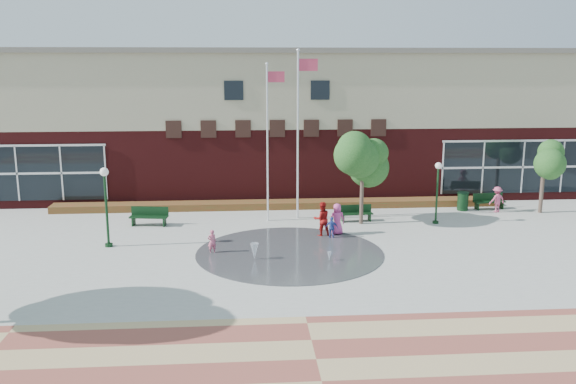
{
  "coord_description": "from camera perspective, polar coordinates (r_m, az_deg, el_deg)",
  "views": [
    {
      "loc": [
        -2.0,
        -23.04,
        8.42
      ],
      "look_at": [
        0.0,
        4.0,
        2.6
      ],
      "focal_mm": 38.0,
      "sensor_mm": 36.0,
      "label": 1
    }
  ],
  "objects": [
    {
      "name": "water_jet_b",
      "position": [
        26.41,
        3.88,
        -6.51
      ],
      "size": [
        0.18,
        0.18,
        0.4
      ],
      "primitive_type": "cone",
      "rotation": [
        3.14,
        0.0,
        0.0
      ],
      "color": "white",
      "rests_on": "ground"
    },
    {
      "name": "tree_mid",
      "position": [
        31.77,
        7.0,
        3.11
      ],
      "size": [
        2.85,
        2.85,
        4.81
      ],
      "color": "#43322A",
      "rests_on": "ground"
    },
    {
      "name": "child_blue",
      "position": [
        29.63,
        4.12,
        -3.35
      ],
      "size": [
        0.68,
        0.44,
        1.07
      ],
      "primitive_type": "imported",
      "rotation": [
        0.0,
        0.0,
        2.83
      ],
      "color": "#2E46A3",
      "rests_on": "ground"
    },
    {
      "name": "lamp_right",
      "position": [
        32.81,
        13.81,
        0.56
      ],
      "size": [
        0.35,
        0.35,
        3.29
      ],
      "color": "black",
      "rests_on": "ground"
    },
    {
      "name": "trash_can",
      "position": [
        36.45,
        16.04,
        -0.83
      ],
      "size": [
        0.66,
        0.66,
        1.09
      ],
      "color": "black",
      "rests_on": "ground"
    },
    {
      "name": "bench_mid",
      "position": [
        32.9,
        6.39,
        -2.27
      ],
      "size": [
        1.8,
        0.64,
        0.89
      ],
      "rotation": [
        0.0,
        0.0,
        0.09
      ],
      "color": "black",
      "rests_on": "ground"
    },
    {
      "name": "adult_pink",
      "position": [
        30.24,
        4.62,
        -2.55
      ],
      "size": [
        0.82,
        0.58,
        1.58
      ],
      "primitive_type": "imported",
      "rotation": [
        0.0,
        0.0,
        3.25
      ],
      "color": "#D94797",
      "rests_on": "ground"
    },
    {
      "name": "water_jet_a",
      "position": [
        26.57,
        -3.15,
        -6.38
      ],
      "size": [
        0.37,
        0.37,
        0.72
      ],
      "primitive_type": "cone",
      "rotation": [
        3.14,
        0.0,
        0.0
      ],
      "color": "white",
      "rests_on": "ground"
    },
    {
      "name": "child_splash",
      "position": [
        27.51,
        -7.13,
        -4.62
      ],
      "size": [
        0.46,
        0.38,
        1.09
      ],
      "primitive_type": "imported",
      "rotation": [
        0.0,
        0.0,
        3.49
      ],
      "color": "#D65A7B",
      "rests_on": "ground"
    },
    {
      "name": "splash_pad",
      "position": [
        27.44,
        0.16,
        -5.75
      ],
      "size": [
        8.4,
        8.4,
        0.01
      ],
      "primitive_type": "cylinder",
      "color": "#383A3D",
      "rests_on": "ground"
    },
    {
      "name": "bench_left",
      "position": [
        32.64,
        -12.87,
        -2.57
      ],
      "size": [
        2.03,
        0.82,
        0.99
      ],
      "rotation": [
        0.0,
        0.0,
        -0.14
      ],
      "color": "black",
      "rests_on": "ground"
    },
    {
      "name": "plaza_concrete",
      "position": [
        28.39,
        0.0,
        -5.13
      ],
      "size": [
        46.0,
        18.0,
        0.01
      ],
      "primitive_type": "cube",
      "color": "#A8A8A0",
      "rests_on": "ground"
    },
    {
      "name": "ground",
      "position": [
        24.62,
        0.69,
        -7.89
      ],
      "size": [
        120.0,
        120.0,
        0.0
      ],
      "primitive_type": "plane",
      "color": "#666056",
      "rests_on": "ground"
    },
    {
      "name": "flower_bed",
      "position": [
        35.71,
        -0.9,
        -1.53
      ],
      "size": [
        26.0,
        1.2,
        0.4
      ],
      "primitive_type": "cube",
      "color": "maroon",
      "rests_on": "ground"
    },
    {
      "name": "flagpole_right",
      "position": [
        32.5,
        1.03,
        6.21
      ],
      "size": [
        1.12,
        0.18,
        9.09
      ],
      "rotation": [
        0.0,
        0.0,
        -0.02
      ],
      "color": "white",
      "rests_on": "ground"
    },
    {
      "name": "person_bench",
      "position": [
        36.56,
        18.97,
        -0.67
      ],
      "size": [
        1.07,
        0.77,
        1.49
      ],
      "primitive_type": "imported",
      "rotation": [
        0.0,
        0.0,
        3.38
      ],
      "color": "#C54A72",
      "rests_on": "ground"
    },
    {
      "name": "paver_band",
      "position": [
        18.23,
        2.65,
        -15.4
      ],
      "size": [
        46.0,
        6.0,
        0.01
      ],
      "primitive_type": "cube",
      "color": "#974A3C",
      "rests_on": "ground"
    },
    {
      "name": "library_building",
      "position": [
        40.75,
        -1.41,
        6.8
      ],
      "size": [
        44.4,
        10.4,
        9.2
      ],
      "color": "#4B1113",
      "rests_on": "ground"
    },
    {
      "name": "adult_red",
      "position": [
        29.93,
        3.18,
        -2.53
      ],
      "size": [
        0.94,
        0.79,
        1.72
      ],
      "primitive_type": "imported",
      "rotation": [
        0.0,
        0.0,
        3.32
      ],
      "color": "#A91613",
      "rests_on": "ground"
    },
    {
      "name": "flagpole_left",
      "position": [
        32.03,
        -1.86,
        5.38
      ],
      "size": [
        0.99,
        0.16,
        8.38
      ],
      "rotation": [
        0.0,
        0.0,
        -0.02
      ],
      "color": "white",
      "rests_on": "ground"
    },
    {
      "name": "tree_small_right",
      "position": [
        36.9,
        22.87,
        2.67
      ],
      "size": [
        2.38,
        2.38,
        4.08
      ],
      "color": "#43322A",
      "rests_on": "ground"
    },
    {
      "name": "lamp_left",
      "position": [
        29.0,
        -16.68,
        -0.55
      ],
      "size": [
        0.4,
        0.4,
        3.73
      ],
      "color": "black",
      "rests_on": "ground"
    },
    {
      "name": "bench_right",
      "position": [
        37.25,
        18.29,
        -1.1
      ],
      "size": [
        1.89,
        0.72,
        0.93
      ],
      "rotation": [
        0.0,
        0.0,
        0.12
      ],
      "color": "black",
      "rests_on": "ground"
    }
  ]
}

